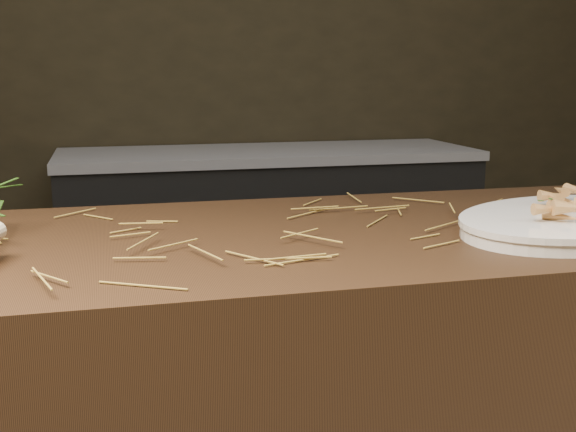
# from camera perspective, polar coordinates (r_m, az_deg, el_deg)

# --- Properties ---
(back_counter) EXTENTS (1.82, 0.62, 0.84)m
(back_counter) POSITION_cam_1_polar(r_m,az_deg,el_deg) (3.27, -1.53, -2.06)
(back_counter) COLOR black
(back_counter) RESTS_ON ground
(straw_bedding) EXTENTS (1.40, 0.60, 0.02)m
(straw_bedding) POSITION_cam_1_polar(r_m,az_deg,el_deg) (1.31, 3.64, -0.73)
(straw_bedding) COLOR olive
(straw_bedding) RESTS_ON main_counter
(serving_platter) EXTENTS (0.58, 0.49, 0.03)m
(serving_platter) POSITION_cam_1_polar(r_m,az_deg,el_deg) (1.40, 21.67, -0.57)
(serving_platter) COLOR white
(serving_platter) RESTS_ON main_counter
(roasted_veg_heap) EXTENTS (0.29, 0.25, 0.05)m
(roasted_veg_heap) POSITION_cam_1_polar(r_m,az_deg,el_deg) (1.40, 21.79, 1.05)
(roasted_veg_heap) COLOR #AB7B43
(roasted_veg_heap) RESTS_ON serving_platter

